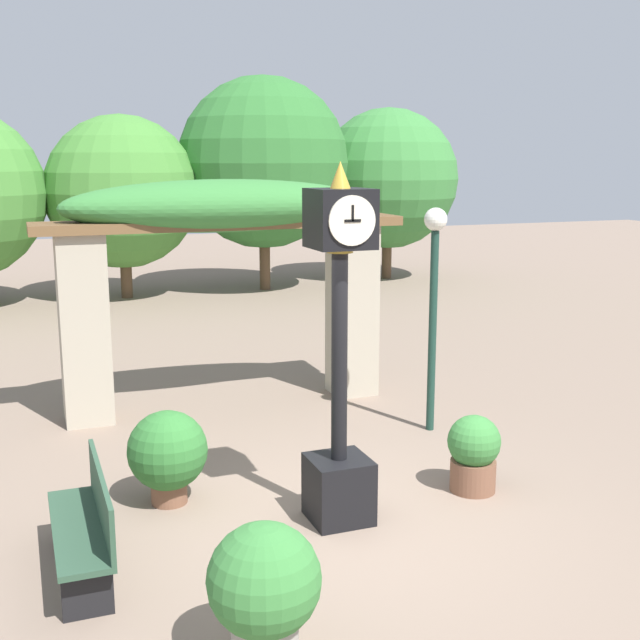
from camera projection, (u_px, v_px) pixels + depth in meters
The scene contains 9 objects.
ground_plane at pixel (335, 526), 7.53m from camera, with size 60.00×60.00×0.00m, color #7F6B5B.
pedestal_clock at pixel (339, 367), 7.37m from camera, with size 0.56×0.57×3.36m.
pergola at pixel (224, 243), 10.73m from camera, with size 4.95×1.20×3.12m.
potted_plant_near_left at pixel (168, 453), 7.93m from camera, with size 0.80×0.80×0.95m.
potted_plant_near_right at pixel (474, 452), 8.25m from camera, with size 0.55×0.55×0.81m.
potted_plant_far_left at pixel (264, 588), 5.38m from camera, with size 0.78×0.78×1.00m.
park_bench at pixel (87, 525), 6.56m from camera, with size 0.42×1.61×0.89m.
lamp_post at pixel (434, 280), 9.83m from camera, with size 0.28×0.28×2.81m.
tree_line at pixel (163, 181), 19.83m from camera, with size 18.27×4.84×5.47m.
Camera 1 is at (-2.62, -6.49, 3.38)m, focal length 45.00 mm.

